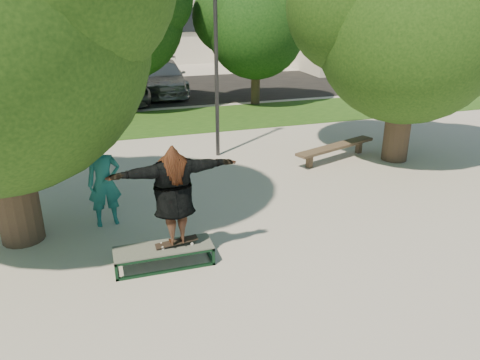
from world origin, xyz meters
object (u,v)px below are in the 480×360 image
object	(u,v)px
grind_box	(164,256)
car_silver_b	(163,77)
lamppost	(216,51)
bystander	(104,182)
car_grey	(116,88)
tree_right	(407,17)
bench	(336,148)
car_dark	(82,89)

from	to	relation	value
grind_box	car_silver_b	world-z (taller)	car_silver_b
lamppost	bystander	world-z (taller)	lamppost
grind_box	car_grey	bearing A→B (deg)	89.57
tree_right	lamppost	distance (m)	5.36
bench	car_silver_b	bearing A→B (deg)	85.76
bystander	car_grey	bearing A→B (deg)	77.50
car_dark	car_silver_b	distance (m)	4.21
car_silver_b	grind_box	bearing A→B (deg)	-94.53
grind_box	bench	size ratio (longest dim) A/B	0.61
grind_box	bystander	world-z (taller)	bystander
tree_right	car_silver_b	bearing A→B (deg)	112.14
bench	car_dark	size ratio (longest dim) A/B	0.69
tree_right	car_grey	bearing A→B (deg)	124.94
lamppost	car_silver_b	bearing A→B (deg)	90.43
car_dark	lamppost	bearing A→B (deg)	-69.70
car_grey	car_silver_b	world-z (taller)	car_silver_b
car_dark	car_grey	world-z (taller)	car_dark
car_silver_b	tree_right	bearing A→B (deg)	-63.55
grind_box	bench	bearing A→B (deg)	36.55
tree_right	bystander	xyz separation A→B (m)	(-8.42, -1.88, -3.12)
lamppost	car_silver_b	xyz separation A→B (m)	(-0.08, 10.36, -2.37)
car_grey	bystander	bearing A→B (deg)	-105.85
bench	grind_box	bearing A→B (deg)	-163.47
tree_right	car_silver_b	world-z (taller)	tree_right
lamppost	car_dark	xyz separation A→B (m)	(-3.98, 8.80, -2.44)
car_grey	tree_right	bearing A→B (deg)	-66.28
bench	bystander	bearing A→B (deg)	178.69
tree_right	car_dark	xyz separation A→B (m)	(-8.90, 10.71, -3.39)
grind_box	bystander	bearing A→B (deg)	113.63
lamppost	grind_box	distance (m)	7.05
grind_box	car_silver_b	distance (m)	16.42
grind_box	bystander	size ratio (longest dim) A/B	0.93
tree_right	grind_box	distance (m)	9.34
tree_right	grind_box	world-z (taller)	tree_right
car_dark	car_grey	size ratio (longest dim) A/B	0.91
grind_box	lamppost	bearing A→B (deg)	66.04
bystander	car_grey	xyz separation A→B (m)	(1.01, 12.48, -0.32)
car_dark	car_silver_b	bearing A→B (deg)	17.76
tree_right	car_silver_b	size ratio (longest dim) A/B	1.22
tree_right	bystander	bearing A→B (deg)	-167.44
car_silver_b	car_dark	bearing A→B (deg)	-153.86
bench	car_silver_b	world-z (taller)	car_silver_b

